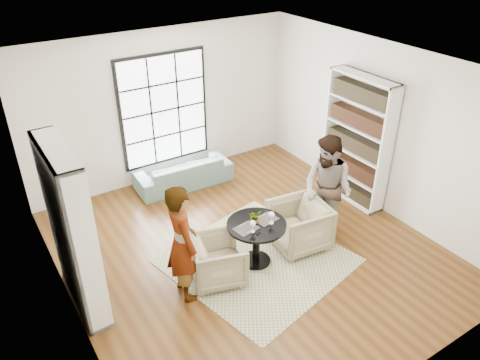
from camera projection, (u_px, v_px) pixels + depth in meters
ground at (248, 249)px, 7.65m from camera, size 6.00×6.00×0.00m
room_shell at (230, 169)px, 7.41m from camera, size 6.00×6.01×6.00m
rug at (257, 260)px, 7.40m from camera, size 2.93×2.93×0.01m
pedestal_table at (256, 234)px, 7.12m from camera, size 0.91×0.91×0.73m
sofa at (183, 172)px, 9.33m from camera, size 1.93×0.83×0.55m
armchair_left at (218, 260)px, 6.87m from camera, size 0.96×0.95×0.71m
armchair_right at (299, 225)px, 7.56m from camera, size 0.97×0.95×0.79m
person_left at (182, 243)px, 6.35m from camera, size 0.48×0.68×1.79m
person_right at (327, 189)px, 7.56m from camera, size 0.86×1.01×1.81m
placemat_left at (246, 229)px, 6.91m from camera, size 0.38×0.31×0.01m
placemat_right at (266, 219)px, 7.12m from camera, size 0.38×0.31×0.01m
cutlery_left at (246, 228)px, 6.91m from camera, size 0.17×0.24×0.01m
cutlery_right at (266, 219)px, 7.12m from camera, size 0.17×0.24×0.01m
wine_glass_left at (253, 224)px, 6.78m from camera, size 0.09×0.09×0.19m
wine_glass_right at (271, 215)px, 6.96m from camera, size 0.09×0.09×0.21m
flower_centerpiece at (255, 217)px, 7.00m from camera, size 0.21×0.19×0.21m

